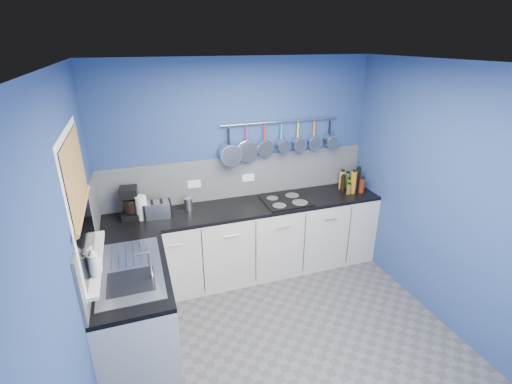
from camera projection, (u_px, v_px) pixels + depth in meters
floor at (286, 341)px, 3.50m from camera, size 3.20×3.00×0.02m
ceiling at (298, 63)px, 2.53m from camera, size 3.20×3.00×0.02m
wall_back at (239, 168)px, 4.33m from camera, size 3.20×0.02×2.50m
wall_front at (424, 369)px, 1.69m from camera, size 3.20×0.02×2.50m
wall_left at (78, 260)px, 2.53m from camera, size 0.02×3.00×2.50m
wall_right at (446, 199)px, 3.49m from camera, size 0.02×3.00×2.50m
backsplash_back at (240, 177)px, 4.35m from camera, size 3.20×0.02×0.50m
backsplash_left at (90, 232)px, 3.10m from camera, size 0.02×1.80×0.50m
cabinet_run_back at (248, 241)px, 4.38m from camera, size 3.20×0.60×0.86m
worktop_back at (247, 207)px, 4.20m from camera, size 3.20×0.60×0.04m
cabinet_run_left at (138, 315)px, 3.20m from camera, size 0.60×1.20×0.86m
worktop_left at (131, 272)px, 3.03m from camera, size 0.60×1.20×0.04m
window_frame at (80, 203)px, 2.69m from camera, size 0.01×1.00×1.10m
window_glass at (80, 202)px, 2.69m from camera, size 0.01×0.90×1.00m
bamboo_blind at (76, 174)px, 2.61m from camera, size 0.01×0.90×0.55m
window_sill at (95, 261)px, 2.90m from camera, size 0.10×0.98×0.03m
sink_unit at (130, 269)px, 3.02m from camera, size 0.50×0.95×0.01m
mixer_tap at (150, 265)px, 2.86m from camera, size 0.12×0.08×0.26m
socket_left at (194, 184)px, 4.18m from camera, size 0.15×0.01×0.09m
socket_right at (248, 178)px, 4.38m from camera, size 0.15×0.01×0.09m
pot_rail at (281, 122)px, 4.22m from camera, size 1.45×0.02×0.02m
soap_bottle_a at (93, 261)px, 2.66m from camera, size 0.12×0.12×0.24m
soap_bottle_b at (94, 262)px, 2.70m from camera, size 0.09×0.09×0.17m
paper_towel at (142, 208)px, 3.83m from camera, size 0.14×0.14×0.26m
coffee_maker at (130, 203)px, 3.84m from camera, size 0.21×0.23×0.34m
toaster at (157, 209)px, 3.89m from camera, size 0.28×0.18×0.17m
canister at (188, 204)px, 4.07m from camera, size 0.12×0.12×0.13m
hob at (286, 201)px, 4.30m from camera, size 0.53×0.47×0.01m
pan_0 at (229, 145)px, 4.11m from camera, size 0.25×0.13×0.44m
pan_1 at (247, 143)px, 4.17m from camera, size 0.24×0.06×0.43m
pan_2 at (264, 140)px, 4.23m from camera, size 0.19×0.08×0.38m
pan_3 at (281, 137)px, 4.28m from camera, size 0.16×0.13×0.35m
pan_4 at (298, 136)px, 4.35m from camera, size 0.17×0.11×0.36m
pan_5 at (314, 134)px, 4.41m from camera, size 0.17×0.08×0.36m
pan_6 at (329, 132)px, 4.47m from camera, size 0.15×0.13×0.34m
condiment_0 at (353, 182)px, 4.70m from camera, size 0.06×0.06×0.13m
condiment_1 at (347, 180)px, 4.67m from camera, size 0.07×0.07×0.20m
condiment_2 at (342, 180)px, 4.62m from camera, size 0.07×0.07×0.23m
condiment_3 at (358, 179)px, 4.60m from camera, size 0.06×0.06×0.28m
condiment_4 at (349, 185)px, 4.59m from camera, size 0.06×0.06×0.15m
condiment_5 at (343, 183)px, 4.56m from camera, size 0.06×0.06×0.20m
condiment_6 at (362, 186)px, 4.52m from camera, size 0.07×0.07×0.18m
condiment_7 at (353, 182)px, 4.48m from camera, size 0.07×0.07×0.28m
condiment_8 at (349, 189)px, 4.48m from camera, size 0.05×0.05×0.13m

